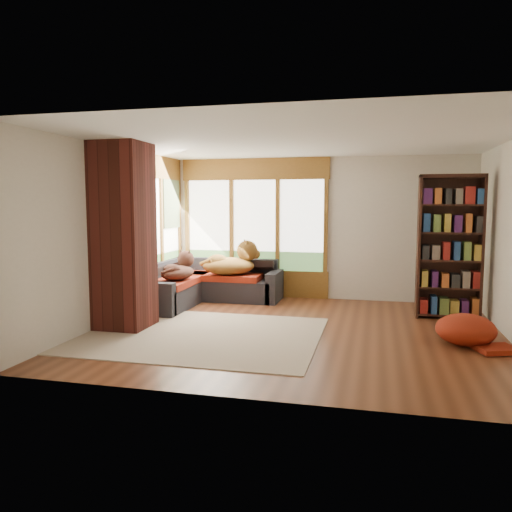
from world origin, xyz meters
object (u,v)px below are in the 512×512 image
at_px(dog_tan, 233,257).
at_px(dog_brindle, 180,264).
at_px(bookshelf, 450,247).
at_px(pouf, 466,329).
at_px(brick_chimney, 123,236).
at_px(sectional_sofa, 203,285).
at_px(area_rug, 192,334).

xyz_separation_m(dog_tan, dog_brindle, (-0.72, -0.77, -0.07)).
relative_size(bookshelf, pouf, 3.04).
xyz_separation_m(brick_chimney, sectional_sofa, (0.45, 2.05, -1.00)).
height_order(dog_tan, dog_brindle, dog_tan).
height_order(bookshelf, dog_tan, bookshelf).
distance_m(sectional_sofa, dog_tan, 0.74).
xyz_separation_m(pouf, dog_brindle, (-4.32, 1.25, 0.53)).
height_order(pouf, dog_brindle, dog_brindle).
xyz_separation_m(bookshelf, pouf, (0.03, -1.51, -0.89)).
bearing_deg(dog_tan, area_rug, -112.42).
bearing_deg(pouf, brick_chimney, -177.85).
bearing_deg(brick_chimney, dog_brindle, 80.05).
bearing_deg(sectional_sofa, dog_brindle, -106.99).
xyz_separation_m(area_rug, pouf, (3.50, 0.33, 0.20)).
xyz_separation_m(area_rug, dog_brindle, (-0.81, 1.58, 0.74)).
bearing_deg(dog_brindle, area_rug, -141.69).
bearing_deg(bookshelf, sectional_sofa, 174.83).
bearing_deg(sectional_sofa, area_rug, -73.96).
height_order(brick_chimney, area_rug, brick_chimney).
bearing_deg(brick_chimney, sectional_sofa, 77.71).
relative_size(brick_chimney, pouf, 3.60).
distance_m(sectional_sofa, bookshelf, 4.19).
xyz_separation_m(brick_chimney, dog_tan, (0.97, 2.19, -0.49)).
bearing_deg(area_rug, pouf, 5.37).
height_order(sectional_sofa, bookshelf, bookshelf).
xyz_separation_m(brick_chimney, pouf, (4.57, 0.17, -1.09)).
relative_size(brick_chimney, sectional_sofa, 1.18).
bearing_deg(bookshelf, dog_brindle, -176.59).
bearing_deg(sectional_sofa, pouf, -24.04).
xyz_separation_m(sectional_sofa, pouf, (4.12, -1.88, -0.10)).
height_order(bookshelf, dog_brindle, bookshelf).
height_order(bookshelf, pouf, bookshelf).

